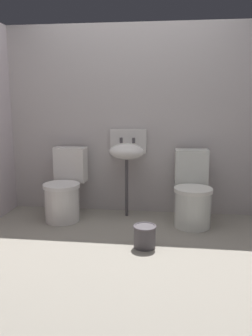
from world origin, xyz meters
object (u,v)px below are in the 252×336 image
(toilet_right, at_px, (192,195))
(bucket, at_px, (145,236))
(toilet_left, at_px, (65,190))
(sink, at_px, (127,151))

(toilet_right, height_order, bucket, toilet_right)
(toilet_left, bearing_deg, sink, -160.21)
(toilet_right, bearing_deg, toilet_left, -1.79)
(toilet_right, height_order, sink, sink)
(toilet_left, height_order, bucket, toilet_left)
(sink, bearing_deg, toilet_left, -164.56)
(bucket, bearing_deg, toilet_left, 144.47)
(sink, distance_m, bucket, 1.11)
(toilet_left, xyz_separation_m, bucket, (0.95, -0.68, -0.21))
(bucket, bearing_deg, sink, 107.30)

